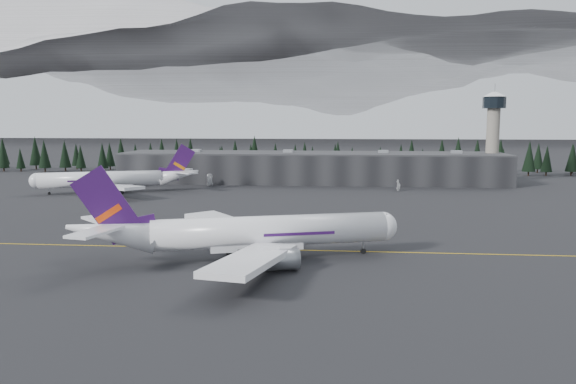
# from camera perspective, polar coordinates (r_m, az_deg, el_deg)

# --- Properties ---
(ground) EXTENTS (1400.00, 1400.00, 0.00)m
(ground) POSITION_cam_1_polar(r_m,az_deg,el_deg) (116.09, -0.94, -5.66)
(ground) COLOR black
(ground) RESTS_ON ground
(taxiline) EXTENTS (400.00, 0.40, 0.02)m
(taxiline) POSITION_cam_1_polar(r_m,az_deg,el_deg) (114.16, -1.06, -5.87)
(taxiline) COLOR gold
(taxiline) RESTS_ON ground
(terminal) EXTENTS (160.00, 30.00, 12.60)m
(terminal) POSITION_cam_1_polar(r_m,az_deg,el_deg) (238.60, 2.40, 2.53)
(terminal) COLOR black
(terminal) RESTS_ON ground
(control_tower) EXTENTS (10.00, 10.00, 37.70)m
(control_tower) POSITION_cam_1_polar(r_m,az_deg,el_deg) (248.41, 20.12, 6.23)
(control_tower) COLOR gray
(control_tower) RESTS_ON ground
(treeline) EXTENTS (360.00, 20.00, 15.00)m
(treeline) POSITION_cam_1_polar(r_m,az_deg,el_deg) (275.36, 2.82, 3.40)
(treeline) COLOR black
(treeline) RESTS_ON ground
(mountain_ridge) EXTENTS (4400.00, 900.00, 420.00)m
(mountain_ridge) POSITION_cam_1_polar(r_m,az_deg,el_deg) (1112.82, 4.84, 5.89)
(mountain_ridge) COLOR white
(mountain_ridge) RESTS_ON ground
(jet_main) EXTENTS (60.61, 54.77, 18.27)m
(jet_main) POSITION_cam_1_polar(r_m,az_deg,el_deg) (105.25, -4.65, -4.16)
(jet_main) COLOR white
(jet_main) RESTS_ON ground
(jet_parked) EXTENTS (57.30, 51.15, 17.46)m
(jet_parked) POSITION_cam_1_polar(r_m,az_deg,el_deg) (212.57, -17.07, 1.26)
(jet_parked) COLOR white
(jet_parked) RESTS_ON ground
(gse_vehicle_a) EXTENTS (3.83, 5.39, 1.36)m
(gse_vehicle_a) POSITION_cam_1_polar(r_m,az_deg,el_deg) (226.73, -7.95, 0.79)
(gse_vehicle_a) COLOR silver
(gse_vehicle_a) RESTS_ON ground
(gse_vehicle_b) EXTENTS (4.44, 2.13, 1.46)m
(gse_vehicle_b) POSITION_cam_1_polar(r_m,az_deg,el_deg) (212.33, 11.16, 0.30)
(gse_vehicle_b) COLOR silver
(gse_vehicle_b) RESTS_ON ground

